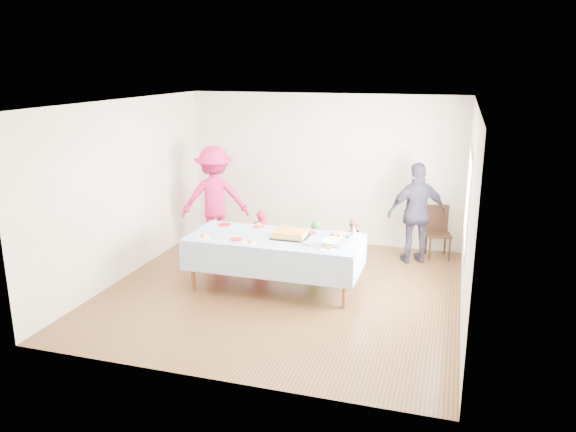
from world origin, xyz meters
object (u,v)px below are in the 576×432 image
object	(u,v)px
party_table	(275,241)
adult_left	(215,198)
dining_chair	(438,228)
birthday_cake	(290,235)

from	to	relation	value
party_table	adult_left	distance (m)	2.13
party_table	adult_left	size ratio (longest dim) A/B	1.37
dining_chair	adult_left	distance (m)	3.88
adult_left	party_table	bearing A→B (deg)	116.41
dining_chair	adult_left	xyz separation A→B (m)	(-3.79, -0.71, 0.42)
dining_chair	adult_left	world-z (taller)	adult_left
birthday_cake	dining_chair	bearing A→B (deg)	46.59
birthday_cake	dining_chair	size ratio (longest dim) A/B	0.58
dining_chair	birthday_cake	bearing A→B (deg)	-148.41
birthday_cake	dining_chair	xyz separation A→B (m)	(1.99, 2.11, -0.33)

